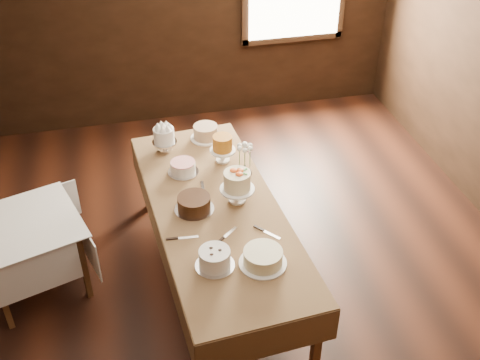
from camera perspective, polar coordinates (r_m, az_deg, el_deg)
name	(u,v)px	position (r m, az deg, el deg)	size (l,w,h in m)	color
floor	(245,283)	(5.13, 0.52, -9.93)	(5.00, 6.00, 0.01)	black
wall_back	(183,6)	(6.92, -5.56, 16.47)	(5.00, 0.02, 2.80)	black
display_table	(217,214)	(4.70, -2.27, -3.30)	(1.15, 2.55, 0.77)	#51321A
side_table	(26,231)	(4.98, -20.05, -4.70)	(1.04, 1.04, 0.69)	#51321A
cake_meringue	(164,140)	(5.33, -7.35, 3.84)	(0.26, 0.26, 0.24)	silver
cake_speckled	(206,133)	(5.49, -3.36, 4.61)	(0.31, 0.31, 0.13)	white
cake_lattice	(183,168)	(5.05, -5.55, 1.15)	(0.27, 0.27, 0.10)	silver
cake_caramel	(223,150)	(5.14, -1.69, 2.92)	(0.23, 0.23, 0.26)	white
cake_chocolate	(194,204)	(4.62, -4.48, -2.33)	(0.32, 0.32, 0.12)	silver
cake_flowers	(237,188)	(4.66, -0.28, -0.80)	(0.28, 0.28, 0.28)	white
cake_swirl	(215,259)	(4.12, -2.47, -7.68)	(0.31, 0.31, 0.14)	silver
cake_cream	(263,258)	(4.15, 2.24, -7.56)	(0.36, 0.36, 0.12)	white
cake_server_a	(230,232)	(4.43, -0.97, -5.08)	(0.24, 0.03, 0.01)	silver
cake_server_b	(272,235)	(4.41, 3.10, -5.33)	(0.24, 0.03, 0.01)	silver
cake_server_c	(203,186)	(4.89, -3.65, -0.62)	(0.24, 0.03, 0.01)	silver
cake_server_d	(236,181)	(4.94, -0.42, -0.14)	(0.24, 0.03, 0.01)	silver
cake_server_e	(188,237)	(4.40, -5.03, -5.57)	(0.24, 0.03, 0.01)	silver
flower_vase	(245,172)	(4.95, 0.46, 0.81)	(0.12, 0.12, 0.13)	#2D2823
flower_bouquet	(245,153)	(4.85, 0.47, 2.59)	(0.14, 0.14, 0.20)	white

